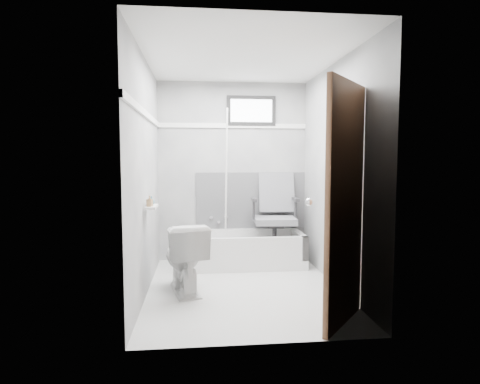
{
  "coord_description": "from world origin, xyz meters",
  "views": [
    {
      "loc": [
        -0.47,
        -4.14,
        1.37
      ],
      "look_at": [
        0.0,
        0.35,
        1.0
      ],
      "focal_mm": 30.0,
      "sensor_mm": 36.0,
      "label": 1
    }
  ],
  "objects": [
    {
      "name": "toilet",
      "position": [
        -0.62,
        -0.04,
        0.36
      ],
      "size": [
        0.56,
        0.8,
        0.71
      ],
      "primitive_type": "imported",
      "rotation": [
        0.0,
        0.0,
        3.37
      ],
      "color": "white",
      "rests_on": "floor"
    },
    {
      "name": "office_chair",
      "position": [
        0.52,
        0.97,
        0.66
      ],
      "size": [
        0.66,
        0.66,
        1.08
      ],
      "primitive_type": null,
      "rotation": [
        0.0,
        0.0,
        -0.06
      ],
      "color": "slate",
      "rests_on": "bathtub"
    },
    {
      "name": "window",
      "position": [
        0.25,
        1.29,
        2.02
      ],
      "size": [
        0.66,
        0.04,
        0.4
      ],
      "primitive_type": null,
      "color": "black",
      "rests_on": "wall_back"
    },
    {
      "name": "wall_front",
      "position": [
        0.0,
        -1.3,
        1.2
      ],
      "size": [
        2.0,
        0.02,
        2.4
      ],
      "primitive_type": "cube",
      "color": "slate",
      "rests_on": "floor"
    },
    {
      "name": "wall_left",
      "position": [
        -1.0,
        0.0,
        1.2
      ],
      "size": [
        0.02,
        2.6,
        2.4
      ],
      "primitive_type": "cube",
      "color": "slate",
      "rests_on": "floor"
    },
    {
      "name": "bathtub",
      "position": [
        0.12,
        0.93,
        0.21
      ],
      "size": [
        1.5,
        0.7,
        0.42
      ],
      "primitive_type": null,
      "color": "silver",
      "rests_on": "floor"
    },
    {
      "name": "shelf",
      "position": [
        -0.93,
        -0.13,
        0.9
      ],
      "size": [
        0.1,
        0.32,
        0.02
      ],
      "primitive_type": "cube",
      "color": "silver",
      "rests_on": "wall_left"
    },
    {
      "name": "wall_right",
      "position": [
        1.0,
        0.0,
        1.2
      ],
      "size": [
        0.02,
        2.6,
        2.4
      ],
      "primitive_type": "cube",
      "color": "slate",
      "rests_on": "floor"
    },
    {
      "name": "faucet",
      "position": [
        -0.2,
        1.27,
        0.55
      ],
      "size": [
        0.26,
        0.1,
        0.16
      ],
      "primitive_type": null,
      "color": "silver",
      "rests_on": "wall_back"
    },
    {
      "name": "soap_bottle_a",
      "position": [
        -0.94,
        -0.21,
        0.97
      ],
      "size": [
        0.06,
        0.06,
        0.11
      ],
      "primitive_type": "imported",
      "rotation": [
        0.0,
        0.0,
        -0.36
      ],
      "color": "#9F784F",
      "rests_on": "shelf"
    },
    {
      "name": "pole",
      "position": [
        -0.11,
        1.06,
        1.05
      ],
      "size": [
        0.02,
        0.46,
        1.91
      ],
      "primitive_type": "cylinder",
      "rotation": [
        0.22,
        0.0,
        0.0
      ],
      "color": "white",
      "rests_on": "bathtub"
    },
    {
      "name": "wall_back",
      "position": [
        0.0,
        1.3,
        1.2
      ],
      "size": [
        2.0,
        0.02,
        2.4
      ],
      "primitive_type": "cube",
      "color": "slate",
      "rests_on": "floor"
    },
    {
      "name": "door",
      "position": [
        0.98,
        -1.28,
        1.0
      ],
      "size": [
        0.78,
        0.78,
        2.0
      ],
      "primitive_type": null,
      "color": "brown",
      "rests_on": "floor"
    },
    {
      "name": "floor",
      "position": [
        0.0,
        0.0,
        0.0
      ],
      "size": [
        2.6,
        2.6,
        0.0
      ],
      "primitive_type": "plane",
      "color": "white",
      "rests_on": "ground"
    },
    {
      "name": "trim_back",
      "position": [
        0.0,
        1.29,
        1.82
      ],
      "size": [
        2.0,
        0.02,
        0.06
      ],
      "primitive_type": "cube",
      "color": "white",
      "rests_on": "wall_back"
    },
    {
      "name": "soap_bottle_b",
      "position": [
        -0.94,
        -0.07,
        0.96
      ],
      "size": [
        0.08,
        0.08,
        0.09
      ],
      "primitive_type": "imported",
      "rotation": [
        0.0,
        0.0,
        0.2
      ],
      "color": "teal",
      "rests_on": "shelf"
    },
    {
      "name": "trim_left",
      "position": [
        -0.99,
        0.0,
        1.82
      ],
      "size": [
        0.02,
        2.6,
        0.06
      ],
      "primitive_type": "cube",
      "color": "white",
      "rests_on": "wall_left"
    },
    {
      "name": "ceiling",
      "position": [
        0.0,
        0.0,
        2.4
      ],
      "size": [
        2.6,
        2.6,
        0.0
      ],
      "primitive_type": "plane",
      "rotation": [
        3.14,
        0.0,
        0.0
      ],
      "color": "silver",
      "rests_on": "floor"
    },
    {
      "name": "backerboard",
      "position": [
        0.25,
        1.29,
        0.8
      ],
      "size": [
        1.5,
        0.02,
        0.78
      ],
      "primitive_type": "cube",
      "color": "#4C4C4F",
      "rests_on": "wall_back"
    }
  ]
}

